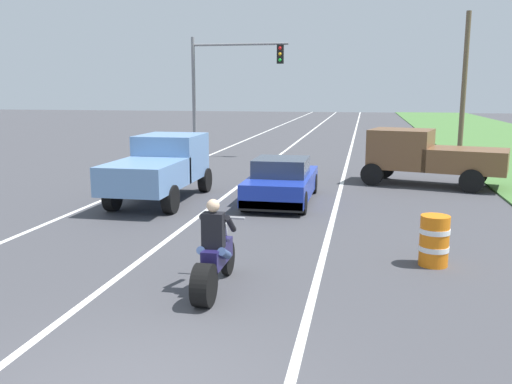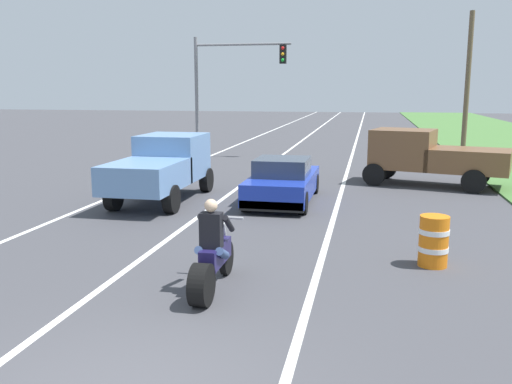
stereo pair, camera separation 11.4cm
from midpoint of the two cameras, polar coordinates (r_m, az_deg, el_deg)
The scene contains 10 objects.
lane_stripe_left_solid at distance 26.46m, azimuth -6.49°, elevation 3.22°, with size 0.14×120.00×0.01m, color white.
lane_stripe_right_solid at distance 25.24m, azimuth 9.31°, elevation 2.78°, with size 0.14×120.00×0.01m, color white.
lane_stripe_centre_dashed at distance 25.61m, azimuth 1.22°, elevation 3.03°, with size 0.14×120.00×0.01m, color white.
motorcycle_with_rider at distance 9.28m, azimuth -4.78°, elevation -6.97°, with size 0.70×2.21×1.62m.
sports_car_blue at distance 16.65m, azimuth 2.51°, elevation 1.08°, with size 1.84×4.30×1.37m.
pickup_truck_left_lane_light_blue at distance 17.01m, azimuth -10.06°, elevation 2.75°, with size 2.02×4.80×1.98m.
pickup_truck_right_shoulder_brown at distance 20.47m, azimuth 17.28°, elevation 3.75°, with size 5.14×3.14×1.98m.
traffic_light_mast_near at distance 28.19m, azimuth -3.60°, elevation 11.90°, with size 4.96×0.34×6.00m.
utility_pole_roadside at distance 28.83m, azimuth 20.78°, elevation 10.25°, with size 0.24×0.24×7.08m, color brown.
construction_barrel_nearest at distance 11.20m, azimuth 17.83°, elevation -4.84°, with size 0.58×0.58×1.00m.
Camera 1 is at (2.55, -5.00, 3.40)m, focal length 38.31 mm.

